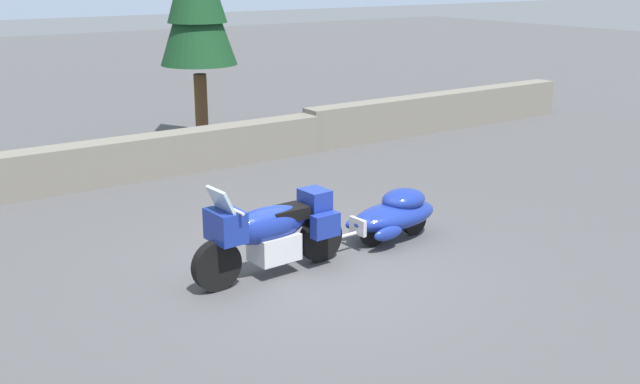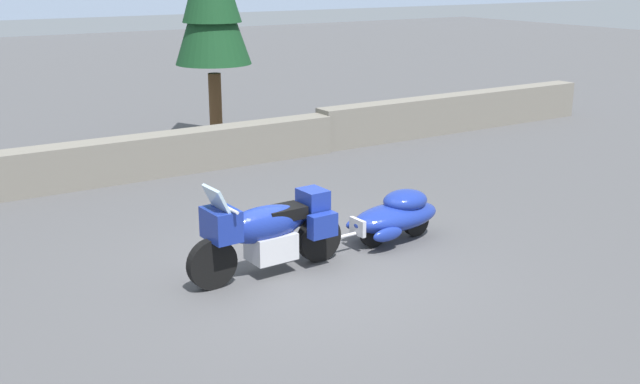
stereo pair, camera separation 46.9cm
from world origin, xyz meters
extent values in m
plane|color=#4C4C4F|center=(0.00, 0.00, 0.00)|extent=(80.00, 80.00, 0.00)
cube|color=slate|center=(0.00, 5.71, 0.41)|extent=(8.00, 0.58, 0.82)
cube|color=slate|center=(8.00, 5.78, 0.46)|extent=(8.00, 0.54, 0.92)
cylinder|color=black|center=(-1.30, 0.11, 0.33)|extent=(0.67, 0.17, 0.66)
cylinder|color=black|center=(0.35, 0.18, 0.33)|extent=(0.67, 0.17, 0.66)
cube|color=silver|center=(-0.42, 0.14, 0.38)|extent=(0.62, 0.46, 0.36)
ellipsoid|color=navy|center=(-0.52, 0.14, 0.71)|extent=(1.22, 0.49, 0.48)
cube|color=navy|center=(-1.15, 0.11, 0.83)|extent=(0.38, 0.53, 0.40)
cube|color=#9EB7C6|center=(-1.20, 0.11, 1.16)|extent=(0.21, 0.45, 0.34)
cube|color=black|center=(-0.22, 0.15, 0.81)|extent=(0.57, 0.38, 0.16)
cube|color=navy|center=(0.25, 0.17, 0.91)|extent=(0.34, 0.41, 0.28)
cube|color=navy|center=(0.22, -0.13, 0.63)|extent=(0.41, 0.18, 0.32)
cube|color=navy|center=(0.19, 0.47, 0.63)|extent=(0.41, 0.18, 0.32)
cylinder|color=silver|center=(-1.10, 0.12, 1.06)|extent=(0.07, 0.70, 0.04)
cylinder|color=silver|center=(-1.25, 0.11, 0.58)|extent=(0.26, 0.08, 0.54)
cylinder|color=black|center=(1.32, 0.22, 0.22)|extent=(0.44, 0.12, 0.44)
cylinder|color=black|center=(2.15, 0.25, 0.22)|extent=(0.44, 0.12, 0.44)
ellipsoid|color=navy|center=(1.74, 0.23, 0.38)|extent=(1.53, 0.74, 0.40)
ellipsoid|color=navy|center=(1.92, 0.24, 0.60)|extent=(0.74, 0.59, 0.32)
cube|color=silver|center=(1.03, 0.20, 0.36)|extent=(0.07, 0.32, 0.24)
ellipsoid|color=navy|center=(1.34, -0.10, 0.28)|extent=(0.53, 0.16, 0.20)
ellipsoid|color=navy|center=(1.31, 0.54, 0.28)|extent=(0.53, 0.16, 0.20)
cylinder|color=silver|center=(0.64, 0.19, 0.27)|extent=(0.70, 0.08, 0.05)
cylinder|color=brown|center=(2.35, 7.75, 0.81)|extent=(0.29, 0.29, 1.61)
cone|color=#143D1E|center=(2.35, 7.75, 3.10)|extent=(1.71, 1.71, 2.55)
camera|label=1|loc=(-5.36, -7.92, 3.93)|focal=42.74mm
camera|label=2|loc=(-4.97, -8.18, 3.93)|focal=42.74mm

